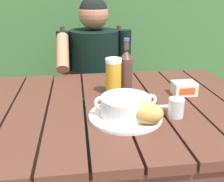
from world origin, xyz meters
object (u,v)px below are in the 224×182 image
object	(u,v)px
person_eating	(95,73)
serving_plate	(125,116)
butter_tub	(184,88)
table_knife	(155,106)
beer_glass	(113,77)
soup_bowl	(126,105)
chair_near_diner	(94,95)
water_glass_small	(176,108)
beer_bottle	(126,69)
bread_roll	(147,113)

from	to	relation	value
person_eating	serving_plate	size ratio (longest dim) A/B	4.30
butter_tub	table_knife	distance (m)	0.21
beer_glass	soup_bowl	bearing A→B (deg)	-87.14
chair_near_diner	person_eating	bearing A→B (deg)	-90.84
soup_bowl	butter_tub	xyz separation A→B (m)	(0.31, 0.20, -0.02)
chair_near_diner	butter_tub	distance (m)	0.96
serving_plate	water_glass_small	size ratio (longest dim) A/B	3.82
chair_near_diner	beer_bottle	bearing A→B (deg)	-81.80
table_knife	water_glass_small	bearing A→B (deg)	-60.92
chair_near_diner	beer_bottle	world-z (taller)	beer_bottle
water_glass_small	beer_glass	bearing A→B (deg)	128.10
person_eating	soup_bowl	distance (m)	0.82
soup_bowl	bread_roll	bearing A→B (deg)	-49.40
beer_bottle	chair_near_diner	bearing A→B (deg)	98.20
soup_bowl	beer_bottle	size ratio (longest dim) A/B	0.95
person_eating	soup_bowl	xyz separation A→B (m)	(0.06, -0.81, 0.12)
soup_bowl	table_knife	world-z (taller)	soup_bowl
person_eating	table_knife	world-z (taller)	person_eating
serving_plate	water_glass_small	xyz separation A→B (m)	(0.19, -0.02, 0.03)
table_knife	chair_near_diner	bearing A→B (deg)	101.40
beer_glass	table_knife	bearing A→B (deg)	-47.67
beer_glass	bread_roll	bearing A→B (deg)	-76.52
soup_bowl	table_knife	distance (m)	0.16
water_glass_small	person_eating	bearing A→B (deg)	106.36
person_eating	beer_bottle	xyz separation A→B (m)	(0.11, -0.53, 0.18)
person_eating	table_knife	size ratio (longest dim) A/B	8.08
person_eating	chair_near_diner	bearing A→B (deg)	89.16
serving_plate	table_knife	size ratio (longest dim) A/B	1.88
chair_near_diner	water_glass_small	world-z (taller)	chair_near_diner
soup_bowl	water_glass_small	size ratio (longest dim) A/B	3.26
beer_bottle	butter_tub	bearing A→B (deg)	-19.17
bread_roll	beer_glass	bearing A→B (deg)	103.48
serving_plate	water_glass_small	bearing A→B (deg)	-5.49
soup_bowl	beer_glass	distance (m)	0.24
bread_roll	beer_bottle	distance (m)	0.36
chair_near_diner	table_knife	distance (m)	1.01
person_eating	bread_roll	size ratio (longest dim) A/B	8.66
beer_bottle	bread_roll	bearing A→B (deg)	-88.51
soup_bowl	beer_bottle	world-z (taller)	beer_bottle
chair_near_diner	person_eating	world-z (taller)	person_eating
beer_glass	water_glass_small	bearing A→B (deg)	-51.90
bread_roll	water_glass_small	world-z (taller)	bread_roll
bread_roll	water_glass_small	bearing A→B (deg)	23.51
water_glass_small	serving_plate	bearing A→B (deg)	174.51
serving_plate	butter_tub	bearing A→B (deg)	32.58
beer_glass	butter_tub	bearing A→B (deg)	-7.37
person_eating	water_glass_small	bearing A→B (deg)	-73.64
bread_roll	table_knife	bearing A→B (deg)	62.75
serving_plate	butter_tub	distance (m)	0.37
beer_bottle	water_glass_small	xyz separation A→B (m)	(0.14, -0.30, -0.07)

